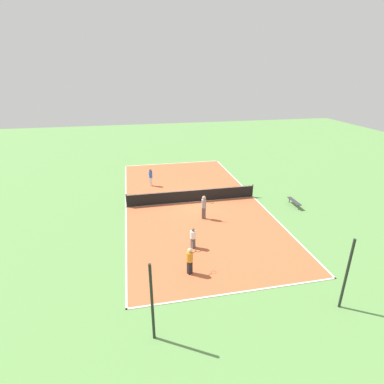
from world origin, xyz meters
TOP-DOWN VIEW (x-y plane):
  - ground_plane at (0.00, 0.00)m, footprint 80.00×80.00m
  - court_surface at (0.00, 0.00)m, footprint 11.07×22.85m
  - tennis_net at (0.00, 0.00)m, footprint 10.87×0.10m
  - bench at (-8.01, 2.49)m, footprint 0.36×1.75m
  - player_center_orange at (2.06, 9.38)m, footprint 0.98×0.74m
  - player_baseline_gray at (-0.23, 3.22)m, footprint 0.97×0.76m
  - player_near_white at (1.37, 6.92)m, footprint 0.48×0.48m
  - player_near_blue at (3.10, -4.46)m, footprint 0.50×0.50m
  - tennis_ball_midcourt at (-3.22, 0.70)m, footprint 0.07×0.07m
  - tennis_ball_far_baseline at (3.70, 2.26)m, footprint 0.07×0.07m
  - tennis_ball_near_net at (0.01, 0.76)m, footprint 0.07×0.07m
  - fence_post_back_left at (-4.35, 13.24)m, footprint 0.12×0.12m
  - fence_post_back_right at (4.35, 13.24)m, footprint 0.12×0.12m

SIDE VIEW (x-z plane):
  - ground_plane at x=0.00m, z-range 0.00..0.00m
  - court_surface at x=0.00m, z-range 0.00..0.02m
  - tennis_ball_midcourt at x=-3.22m, z-range 0.02..0.09m
  - tennis_ball_far_baseline at x=3.70m, z-range 0.02..0.09m
  - tennis_ball_near_net at x=0.01m, z-range 0.02..0.09m
  - bench at x=-8.01m, z-range 0.17..0.62m
  - tennis_net at x=0.00m, z-range 0.03..1.15m
  - player_near_white at x=1.37m, z-range 0.10..1.49m
  - player_center_orange at x=2.06m, z-range 0.13..1.72m
  - player_near_blue at x=3.10m, z-range 0.15..1.85m
  - player_baseline_gray at x=-0.23m, z-range 0.17..2.01m
  - fence_post_back_left at x=-4.35m, z-range 0.00..3.69m
  - fence_post_back_right at x=4.35m, z-range 0.00..3.69m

